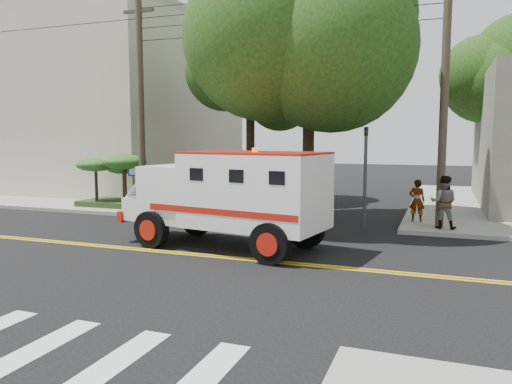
% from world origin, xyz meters
% --- Properties ---
extents(ground, '(100.00, 100.00, 0.00)m').
position_xyz_m(ground, '(0.00, 0.00, 0.00)').
color(ground, black).
rests_on(ground, ground).
extents(sidewalk_nw, '(17.00, 17.00, 0.15)m').
position_xyz_m(sidewalk_nw, '(-13.50, 13.50, 0.07)').
color(sidewalk_nw, gray).
rests_on(sidewalk_nw, ground).
extents(building_left, '(16.00, 14.00, 10.00)m').
position_xyz_m(building_left, '(-15.50, 15.00, 5.15)').
color(building_left, '#BBB299').
rests_on(building_left, sidewalk_nw).
extents(utility_pole_left, '(0.28, 0.28, 9.00)m').
position_xyz_m(utility_pole_left, '(-5.60, 6.00, 4.50)').
color(utility_pole_left, '#382D23').
rests_on(utility_pole_left, ground).
extents(utility_pole_right, '(0.28, 0.28, 9.00)m').
position_xyz_m(utility_pole_right, '(6.30, 6.20, 4.50)').
color(utility_pole_right, '#382D23').
rests_on(utility_pole_right, ground).
extents(tree_main, '(6.08, 5.70, 9.85)m').
position_xyz_m(tree_main, '(1.94, 6.21, 7.20)').
color(tree_main, black).
rests_on(tree_main, ground).
extents(tree_left, '(4.48, 4.20, 7.70)m').
position_xyz_m(tree_left, '(-2.68, 11.79, 5.73)').
color(tree_left, black).
rests_on(tree_left, ground).
extents(tree_right, '(4.80, 4.50, 8.20)m').
position_xyz_m(tree_right, '(8.84, 15.77, 6.09)').
color(tree_right, black).
rests_on(tree_right, ground).
extents(traffic_signal, '(0.15, 0.18, 3.60)m').
position_xyz_m(traffic_signal, '(3.80, 5.60, 2.23)').
color(traffic_signal, '#3F3F42').
rests_on(traffic_signal, ground).
extents(accessibility_sign, '(0.45, 0.10, 2.02)m').
position_xyz_m(accessibility_sign, '(-6.20, 6.17, 1.37)').
color(accessibility_sign, '#3F3F42').
rests_on(accessibility_sign, ground).
extents(palm_planter, '(3.52, 2.63, 2.36)m').
position_xyz_m(palm_planter, '(-7.44, 6.62, 1.65)').
color(palm_planter, '#1E3314').
rests_on(palm_planter, sidewalk_nw).
extents(armored_truck, '(6.51, 3.33, 2.84)m').
position_xyz_m(armored_truck, '(0.59, 1.12, 1.61)').
color(armored_truck, white).
rests_on(armored_truck, ground).
extents(pedestrian_a, '(0.58, 0.39, 1.55)m').
position_xyz_m(pedestrian_a, '(5.50, 7.05, 0.93)').
color(pedestrian_a, gray).
rests_on(pedestrian_a, sidewalk_ne).
extents(pedestrian_b, '(0.93, 0.75, 1.81)m').
position_xyz_m(pedestrian_b, '(6.42, 5.83, 1.05)').
color(pedestrian_b, gray).
rests_on(pedestrian_b, sidewalk_ne).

